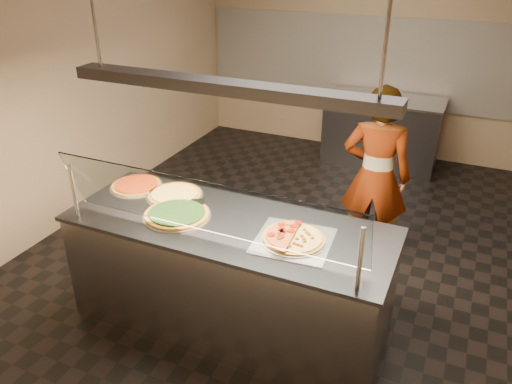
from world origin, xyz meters
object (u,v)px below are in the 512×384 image
at_px(perforated_tray, 294,240).
at_px(worker, 376,177).
at_px(prep_table, 382,131).
at_px(heat_lamp_housing, 224,87).
at_px(pizza_tomato, 137,185).
at_px(pizza_spatula, 189,198).
at_px(half_pizza_pepperoni, 280,233).
at_px(pizza_spinach, 177,214).
at_px(half_pizza_sausage, 308,241).
at_px(pizza_cheese, 175,194).
at_px(serving_counter, 230,274).
at_px(sneeze_guard, 204,208).

bearing_deg(perforated_tray, worker, 79.30).
height_order(prep_table, heat_lamp_housing, heat_lamp_housing).
bearing_deg(pizza_tomato, pizza_spatula, -4.78).
bearing_deg(perforated_tray, half_pizza_pepperoni, 179.12).
bearing_deg(half_pizza_pepperoni, pizza_spinach, -177.93).
xyz_separation_m(half_pizza_sausage, prep_table, (-0.22, 3.82, -0.49)).
relative_size(perforated_tray, pizza_cheese, 1.21).
height_order(pizza_spinach, heat_lamp_housing, heat_lamp_housing).
bearing_deg(heat_lamp_housing, pizza_tomato, 167.29).
relative_size(perforated_tray, heat_lamp_housing, 0.24).
bearing_deg(worker, pizza_tomato, 28.89).
height_order(perforated_tray, pizza_tomato, pizza_tomato).
relative_size(pizza_spinach, heat_lamp_housing, 0.23).
relative_size(half_pizza_pepperoni, half_pizza_sausage, 1.00).
bearing_deg(pizza_cheese, pizza_spatula, -12.71).
distance_m(perforated_tray, prep_table, 3.85).
distance_m(pizza_spatula, heat_lamp_housing, 1.10).
relative_size(pizza_tomato, worker, 0.26).
height_order(pizza_cheese, prep_table, pizza_cheese).
bearing_deg(serving_counter, worker, 60.27).
xyz_separation_m(perforated_tray, heat_lamp_housing, (-0.53, 0.04, 1.01)).
xyz_separation_m(half_pizza_pepperoni, pizza_spinach, (-0.83, -0.03, -0.02)).
bearing_deg(heat_lamp_housing, serving_counter, 0.00).
xyz_separation_m(serving_counter, heat_lamp_housing, (-0.00, 0.00, 1.48)).
bearing_deg(pizza_cheese, pizza_spinach, -54.91).
height_order(perforated_tray, worker, worker).
height_order(perforated_tray, half_pizza_pepperoni, half_pizza_pepperoni).
xyz_separation_m(prep_table, worker, (0.38, -2.38, 0.39)).
height_order(serving_counter, perforated_tray, perforated_tray).
bearing_deg(pizza_spinach, half_pizza_pepperoni, 2.07).
relative_size(pizza_cheese, heat_lamp_housing, 0.20).
relative_size(half_pizza_pepperoni, pizza_spinach, 0.86).
bearing_deg(half_pizza_pepperoni, prep_table, 90.12).
xyz_separation_m(sneeze_guard, pizza_cheese, (-0.60, 0.56, -0.28)).
relative_size(pizza_cheese, worker, 0.27).
xyz_separation_m(serving_counter, half_pizza_sausage, (0.63, -0.04, 0.49)).
xyz_separation_m(perforated_tray, pizza_cheese, (-1.13, 0.25, 0.01)).
bearing_deg(worker, perforated_tray, 74.78).
distance_m(half_pizza_pepperoni, heat_lamp_housing, 1.07).
height_order(pizza_tomato, prep_table, pizza_tomato).
bearing_deg(worker, half_pizza_pepperoni, 70.83).
height_order(half_pizza_pepperoni, prep_table, half_pizza_pepperoni).
xyz_separation_m(serving_counter, half_pizza_pepperoni, (0.43, -0.04, 0.50)).
height_order(sneeze_guard, worker, worker).
height_order(half_pizza_pepperoni, worker, worker).
relative_size(worker, heat_lamp_housing, 0.75).
relative_size(half_pizza_pepperoni, worker, 0.26).
xyz_separation_m(serving_counter, perforated_tray, (0.53, -0.04, 0.47)).
distance_m(sneeze_guard, prep_table, 4.22).
height_order(half_pizza_pepperoni, pizza_spatula, half_pizza_pepperoni).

